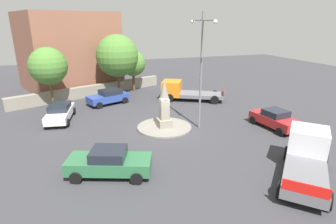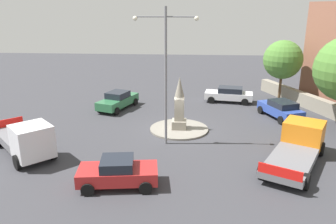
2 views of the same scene
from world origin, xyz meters
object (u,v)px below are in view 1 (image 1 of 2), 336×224
Objects in this scene: monument at (164,105)px; truck_white_parked_left at (307,156)px; tree_near_wall at (133,64)px; tree_far_corner at (48,66)px; car_green_far_side at (109,162)px; car_red_passing at (275,119)px; car_blue_waiting at (109,97)px; car_white_parked_right at (60,112)px; tree_mid_cluster at (117,56)px; streetlamp at (201,62)px; truck_orange_near_island at (183,91)px; corner_building at (69,51)px.

truck_white_parked_left is at bearing -149.34° from monument.
tree_far_corner reaches higher than tree_near_wall.
tree_far_corner is at bearing 14.30° from car_green_far_side.
car_red_passing reaches higher than car_blue_waiting.
truck_white_parked_left reaches higher than car_red_passing.
monument is at bearing -157.44° from car_blue_waiting.
car_blue_waiting is 0.92× the size of tree_near_wall.
car_white_parked_right is 11.76m from tree_near_wall.
tree_near_wall is 0.71× the size of tree_mid_cluster.
streetlamp reaches higher than tree_mid_cluster.
car_green_far_side reaches higher than car_white_parked_right.
streetlamp is 9.08m from truck_orange_near_island.
truck_white_parked_left is 0.95× the size of tree_far_corner.
tree_far_corner is (-8.16, 1.80, -0.60)m from corner_building.
car_white_parked_right is 0.80× the size of tree_far_corner.
tree_near_wall is at bearing -15.56° from car_green_far_side.
monument is at bearing -158.52° from corner_building.
truck_orange_near_island reaches higher than car_white_parked_right.
streetlamp is 1.81× the size of tree_near_wall.
car_green_far_side is (-5.56, 4.86, -1.07)m from monument.
car_green_far_side is 0.72× the size of tree_mid_cluster.
corner_building is at bearing 47.57° from truck_orange_near_island.
monument is 0.80× the size of car_green_far_side.
truck_white_parked_left is 22.82m from tree_far_corner.
corner_building reaches higher than tree_mid_cluster.
truck_white_parked_left is at bearing -142.40° from tree_far_corner.
car_blue_waiting is at bearing 83.40° from truck_orange_near_island.
car_green_far_side is 1.05× the size of car_white_parked_right.
corner_building is (22.89, 1.96, 3.73)m from car_green_far_side.
car_white_parked_right is 5.83m from tree_far_corner.
truck_orange_near_island is at bearing -77.19° from car_white_parked_right.
corner_building is (20.03, 14.95, 3.75)m from car_red_passing.
tree_far_corner is at bearing 10.32° from car_white_parked_right.
streetlamp is at bearing -131.48° from tree_far_corner.
truck_orange_near_island is (-0.89, -7.70, 0.18)m from car_blue_waiting.
streetlamp is at bearing -57.27° from car_green_far_side.
car_white_parked_right is at bearing 66.09° from car_red_passing.
streetlamp is at bearing -169.82° from tree_near_wall.
car_white_parked_right is (9.90, 2.88, -0.02)m from car_green_far_side.
tree_mid_cluster reaches higher than car_white_parked_right.
corner_building is 1.53× the size of tree_mid_cluster.
monument is 12.75m from tree_far_corner.
truck_white_parked_left is (-3.21, -10.06, 0.29)m from car_green_far_side.
truck_white_parked_left is 28.94m from corner_building.
truck_white_parked_left is at bearing -162.09° from streetlamp.
car_green_far_side is at bearing 173.48° from car_blue_waiting.
car_red_passing is 17.45m from tree_near_wall.
car_blue_waiting is at bearing 34.13° from streetlamp.
car_red_passing is (-1.94, -5.52, -4.39)m from streetlamp.
tree_near_wall reaches higher than truck_orange_near_island.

